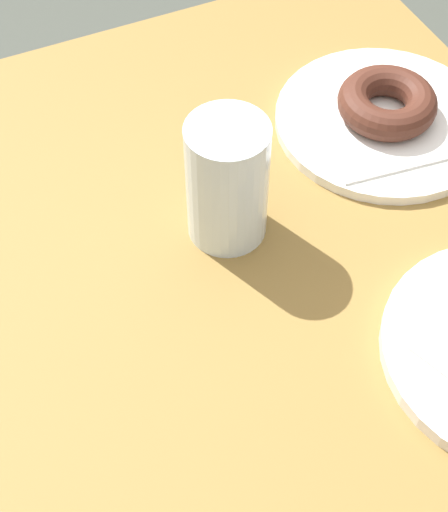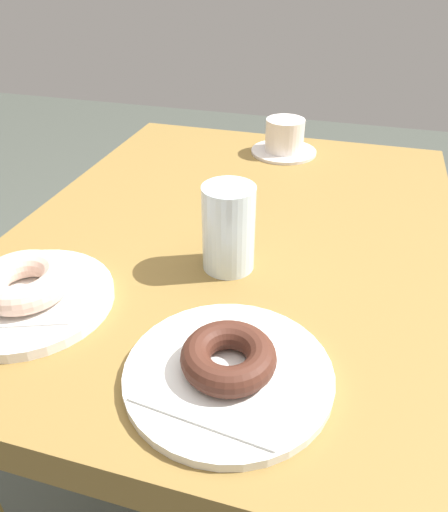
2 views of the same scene
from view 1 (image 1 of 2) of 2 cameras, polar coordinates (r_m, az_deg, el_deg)
table at (r=0.78m, az=-6.69°, el=-6.17°), size 0.91×0.70×0.76m
plate_chocolate_ring at (r=0.84m, az=11.67°, el=9.76°), size 0.23×0.23×0.01m
napkin_chocolate_ring at (r=0.83m, az=11.75°, el=10.12°), size 0.17×0.17×0.00m
donut_chocolate_ring at (r=0.82m, az=11.96°, el=11.03°), size 0.10×0.10×0.03m
water_glass at (r=0.68m, az=0.24°, el=5.50°), size 0.07×0.07×0.13m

